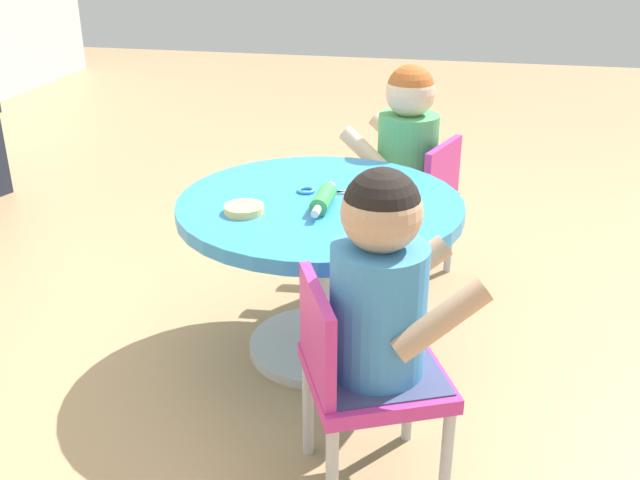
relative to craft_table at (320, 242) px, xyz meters
name	(u,v)px	position (x,y,z in m)	size (l,w,h in m)	color
ground_plane	(320,349)	(0.00, 0.00, -0.37)	(10.00, 10.00, 0.00)	tan
craft_table	(320,242)	(0.00, 0.00, 0.00)	(0.82, 0.82, 0.50)	silver
child_chair_left	(361,375)	(-0.55, -0.21, -0.06)	(0.40, 0.40, 0.54)	#B7B7BC
seated_child_left	(381,284)	(-0.54, -0.25, 0.16)	(0.39, 0.43, 0.51)	#3F4772
child_chair_right	(414,202)	(0.55, -0.23, -0.06)	(0.38, 0.38, 0.54)	#B7B7BC
seated_child_right	(407,139)	(0.56, -0.19, 0.16)	(0.37, 0.42, 0.51)	#3F4772
rolling_pin	(323,199)	(-0.05, -0.02, 0.16)	(0.23, 0.05, 0.05)	green
craft_scissors	(349,193)	(0.07, -0.07, 0.13)	(0.08, 0.14, 0.01)	silver
playdough_blob_0	(244,209)	(-0.14, 0.18, 0.14)	(0.11, 0.11, 0.02)	#F2CC72
cookie_cutter_0	(306,190)	(0.06, 0.05, 0.14)	(0.05, 0.05, 0.01)	#3F99D8
cookie_cutter_1	(382,195)	(0.06, -0.17, 0.14)	(0.07, 0.07, 0.01)	#D83FA5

